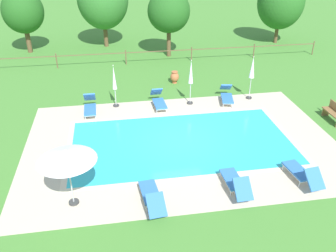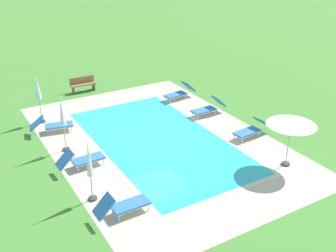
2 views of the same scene
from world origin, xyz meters
name	(u,v)px [view 1 (image 1 of 2)]	position (x,y,z in m)	size (l,w,h in m)	color
ground_plane	(182,142)	(0.00, 0.00, 0.00)	(160.00, 160.00, 0.00)	#478433
pool_deck_paving	(182,142)	(0.00, 0.00, 0.00)	(13.89, 9.33, 0.01)	beige
swimming_pool_water	(182,142)	(0.00, 0.00, 0.01)	(9.75, 5.20, 0.01)	#2DB7C6
pool_coping_rim	(182,142)	(0.00, 0.00, 0.01)	(10.23, 5.68, 0.01)	beige
sun_lounger_north_near_steps	(159,100)	(-0.51, 3.82, 0.38)	(0.69, 1.97, 0.90)	#3370BC
sun_lounger_north_mid	(302,173)	(3.92, -3.57, 0.38)	(0.83, 2.00, 0.91)	#3370BC
sun_lounger_north_far	(227,95)	(3.33, 3.90, 0.37)	(1.00, 2.07, 0.86)	#3370BC
sun_lounger_north_end	(235,182)	(1.25, -3.69, 0.38)	(0.68, 1.97, 0.90)	#3370BC
sun_lounger_south_near_corner	(90,106)	(-4.14, 3.67, 0.39)	(0.64, 1.94, 0.93)	#3370BC
sun_lounger_south_mid	(152,196)	(-1.84, -3.94, 0.37)	(0.79, 2.07, 0.81)	#3370BC
patio_umbrella_open_foreground	(66,156)	(-4.54, -3.45, 1.99)	(1.97, 1.97, 2.24)	#383838
patio_umbrella_closed_row_west	(114,81)	(-2.79, 4.25, 1.46)	(0.32, 0.32, 2.35)	#383838
patio_umbrella_closed_row_mid_west	(191,76)	(1.25, 3.93, 1.64)	(0.32, 0.32, 2.51)	#383838
patio_umbrella_closed_row_centre	(252,70)	(4.72, 4.06, 1.69)	(0.32, 0.32, 2.47)	#383838
wooden_bench_lawn_side	(335,113)	(7.91, 0.75, 0.47)	(0.46, 1.51, 0.87)	olive
terracotta_urn_near_fence	(175,77)	(0.95, 7.06, 0.41)	(0.53, 0.53, 0.76)	#B7663D
perimeter_fence	(159,53)	(0.55, 11.08, 0.72)	(23.85, 0.08, 1.05)	brown
tree_far_west	(169,11)	(1.49, 12.53, 3.30)	(3.06, 3.06, 4.84)	brown
tree_west_mid	(281,2)	(11.03, 14.67, 3.32)	(3.74, 3.74, 5.48)	brown
tree_centre	(23,11)	(-9.07, 15.24, 3.10)	(3.04, 3.04, 4.74)	brown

